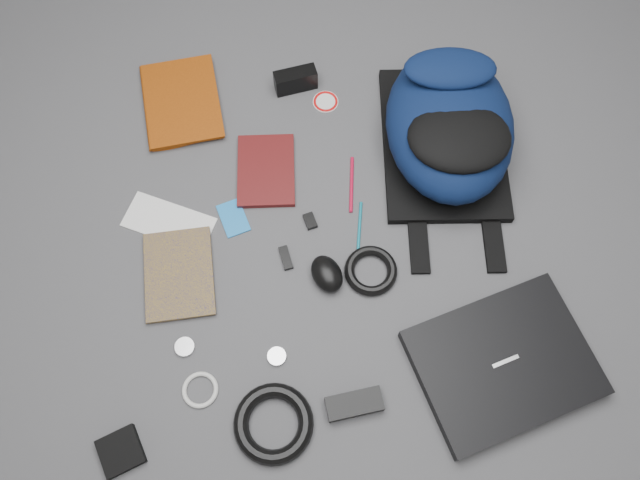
{
  "coord_description": "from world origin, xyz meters",
  "views": [
    {
      "loc": [
        -0.03,
        -0.57,
        1.41
      ],
      "look_at": [
        0.0,
        0.0,
        0.02
      ],
      "focal_mm": 35.0,
      "sensor_mm": 36.0,
      "label": 1
    }
  ],
  "objects_px": {
    "textbook_red": "(144,109)",
    "compact_camera": "(296,80)",
    "backpack": "(449,124)",
    "dvd_case": "(266,171)",
    "mouse": "(327,274)",
    "comic_book": "(145,279)",
    "laptop": "(503,363)",
    "pouch": "(121,452)",
    "power_brick": "(354,404)"
  },
  "relations": [
    {
      "from": "textbook_red",
      "to": "power_brick",
      "type": "height_order",
      "value": "power_brick"
    },
    {
      "from": "backpack",
      "to": "compact_camera",
      "type": "xyz_separation_m",
      "value": [
        -0.38,
        0.2,
        -0.07
      ]
    },
    {
      "from": "dvd_case",
      "to": "laptop",
      "type": "bearing_deg",
      "value": -43.97
    },
    {
      "from": "mouse",
      "to": "laptop",
      "type": "bearing_deg",
      "value": -54.6
    },
    {
      "from": "textbook_red",
      "to": "power_brick",
      "type": "relative_size",
      "value": 2.15
    },
    {
      "from": "power_brick",
      "to": "backpack",
      "type": "bearing_deg",
      "value": 57.55
    },
    {
      "from": "textbook_red",
      "to": "comic_book",
      "type": "xyz_separation_m",
      "value": [
        0.03,
        -0.48,
        -0.01
      ]
    },
    {
      "from": "backpack",
      "to": "dvd_case",
      "type": "xyz_separation_m",
      "value": [
        -0.46,
        -0.06,
        -0.09
      ]
    },
    {
      "from": "compact_camera",
      "to": "pouch",
      "type": "relative_size",
      "value": 1.32
    },
    {
      "from": "dvd_case",
      "to": "compact_camera",
      "type": "distance_m",
      "value": 0.27
    },
    {
      "from": "laptop",
      "to": "pouch",
      "type": "height_order",
      "value": "laptop"
    },
    {
      "from": "backpack",
      "to": "compact_camera",
      "type": "distance_m",
      "value": 0.43
    },
    {
      "from": "backpack",
      "to": "dvd_case",
      "type": "distance_m",
      "value": 0.47
    },
    {
      "from": "dvd_case",
      "to": "power_brick",
      "type": "height_order",
      "value": "power_brick"
    },
    {
      "from": "laptop",
      "to": "textbook_red",
      "type": "relative_size",
      "value": 1.43
    },
    {
      "from": "comic_book",
      "to": "power_brick",
      "type": "relative_size",
      "value": 1.8
    },
    {
      "from": "mouse",
      "to": "pouch",
      "type": "distance_m",
      "value": 0.59
    },
    {
      "from": "laptop",
      "to": "compact_camera",
      "type": "distance_m",
      "value": 0.89
    },
    {
      "from": "mouse",
      "to": "power_brick",
      "type": "bearing_deg",
      "value": -105.48
    },
    {
      "from": "laptop",
      "to": "dvd_case",
      "type": "height_order",
      "value": "laptop"
    },
    {
      "from": "pouch",
      "to": "compact_camera",
      "type": "bearing_deg",
      "value": 66.46
    },
    {
      "from": "compact_camera",
      "to": "power_brick",
      "type": "distance_m",
      "value": 0.86
    },
    {
      "from": "dvd_case",
      "to": "mouse",
      "type": "distance_m",
      "value": 0.32
    },
    {
      "from": "laptop",
      "to": "pouch",
      "type": "xyz_separation_m",
      "value": [
        -0.84,
        -0.15,
        -0.01
      ]
    },
    {
      "from": "textbook_red",
      "to": "comic_book",
      "type": "bearing_deg",
      "value": -95.7
    },
    {
      "from": "textbook_red",
      "to": "power_brick",
      "type": "xyz_separation_m",
      "value": [
        0.51,
        -0.79,
        0.0
      ]
    },
    {
      "from": "laptop",
      "to": "textbook_red",
      "type": "distance_m",
      "value": 1.11
    },
    {
      "from": "power_brick",
      "to": "pouch",
      "type": "relative_size",
      "value": 1.45
    },
    {
      "from": "textbook_red",
      "to": "compact_camera",
      "type": "distance_m",
      "value": 0.41
    },
    {
      "from": "compact_camera",
      "to": "mouse",
      "type": "xyz_separation_m",
      "value": [
        0.06,
        -0.55,
        -0.01
      ]
    },
    {
      "from": "textbook_red",
      "to": "dvd_case",
      "type": "distance_m",
      "value": 0.38
    },
    {
      "from": "backpack",
      "to": "textbook_red",
      "type": "bearing_deg",
      "value": 171.68
    },
    {
      "from": "dvd_case",
      "to": "compact_camera",
      "type": "bearing_deg",
      "value": 72.57
    },
    {
      "from": "laptop",
      "to": "compact_camera",
      "type": "relative_size",
      "value": 3.37
    },
    {
      "from": "dvd_case",
      "to": "compact_camera",
      "type": "relative_size",
      "value": 1.8
    },
    {
      "from": "comic_book",
      "to": "mouse",
      "type": "distance_m",
      "value": 0.43
    },
    {
      "from": "backpack",
      "to": "power_brick",
      "type": "distance_m",
      "value": 0.71
    },
    {
      "from": "backpack",
      "to": "comic_book",
      "type": "height_order",
      "value": "backpack"
    },
    {
      "from": "pouch",
      "to": "textbook_red",
      "type": "bearing_deg",
      "value": 90.1
    },
    {
      "from": "pouch",
      "to": "power_brick",
      "type": "bearing_deg",
      "value": 8.49
    },
    {
      "from": "dvd_case",
      "to": "comic_book",
      "type": "bearing_deg",
      "value": -135.73
    },
    {
      "from": "mouse",
      "to": "textbook_red",
      "type": "bearing_deg",
      "value": 109.25
    },
    {
      "from": "compact_camera",
      "to": "power_brick",
      "type": "xyz_separation_m",
      "value": [
        0.1,
        -0.85,
        -0.02
      ]
    },
    {
      "from": "textbook_red",
      "to": "mouse",
      "type": "relative_size",
      "value": 2.77
    },
    {
      "from": "laptop",
      "to": "mouse",
      "type": "distance_m",
      "value": 0.45
    },
    {
      "from": "comic_book",
      "to": "textbook_red",
      "type": "bearing_deg",
      "value": 88.33
    },
    {
      "from": "compact_camera",
      "to": "pouch",
      "type": "height_order",
      "value": "compact_camera"
    },
    {
      "from": "backpack",
      "to": "textbook_red",
      "type": "xyz_separation_m",
      "value": [
        -0.78,
        0.14,
        -0.09
      ]
    },
    {
      "from": "laptop",
      "to": "comic_book",
      "type": "xyz_separation_m",
      "value": [
        -0.82,
        0.24,
        -0.01
      ]
    },
    {
      "from": "power_brick",
      "to": "pouch",
      "type": "distance_m",
      "value": 0.51
    }
  ]
}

